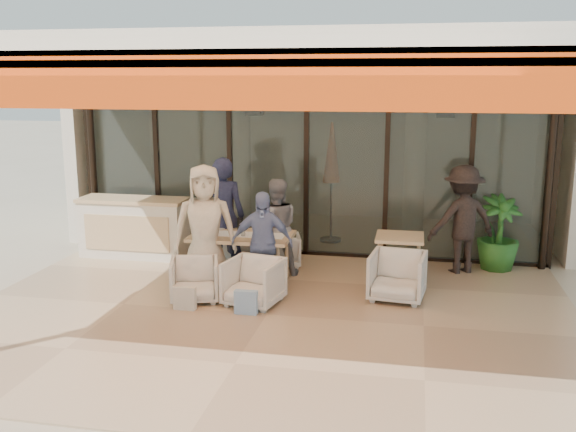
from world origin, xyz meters
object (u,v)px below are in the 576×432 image
(dining_table, at_px, (242,238))
(chair_far_right, at_px, (282,249))
(side_table, at_px, (400,243))
(diner_cream, at_px, (205,228))
(standing_woman, at_px, (462,220))
(diner_periwinkle, at_px, (262,243))
(side_chair, at_px, (397,274))
(host_counter, at_px, (134,227))
(chair_near_left, at_px, (195,278))
(diner_grey, at_px, (276,228))
(chair_near_right, at_px, (254,280))
(diner_navy, at_px, (223,215))
(chair_far_left, at_px, (233,245))
(potted_palm, at_px, (498,233))

(dining_table, bearing_deg, chair_far_right, 65.73)
(side_table, bearing_deg, chair_far_right, 163.59)
(diner_cream, xyz_separation_m, standing_woman, (3.68, 1.60, -0.06))
(chair_far_right, xyz_separation_m, diner_periwinkle, (0.00, -1.40, 0.45))
(side_chair, bearing_deg, standing_woman, 64.89)
(host_counter, distance_m, chair_near_left, 2.62)
(diner_grey, height_order, diner_periwinkle, diner_grey)
(chair_near_right, height_order, diner_grey, diner_grey)
(chair_far_right, bearing_deg, diner_navy, 15.71)
(diner_grey, bearing_deg, side_table, 157.60)
(host_counter, distance_m, side_chair, 4.70)
(dining_table, relative_size, diner_periwinkle, 1.00)
(diner_navy, bearing_deg, diner_grey, 173.23)
(diner_periwinkle, relative_size, side_chair, 1.98)
(dining_table, xyz_separation_m, chair_far_right, (0.43, 0.94, -0.39))
(chair_far_left, distance_m, standing_woman, 3.73)
(chair_far_left, xyz_separation_m, diner_grey, (0.84, -0.50, 0.44))
(diner_periwinkle, relative_size, side_table, 2.01)
(dining_table, bearing_deg, host_counter, 155.99)
(chair_far_left, relative_size, side_chair, 0.86)
(dining_table, height_order, chair_near_right, dining_table)
(potted_palm, bearing_deg, side_chair, -130.82)
(chair_far_left, xyz_separation_m, potted_palm, (4.27, 0.45, 0.29))
(chair_far_left, distance_m, diner_cream, 1.52)
(diner_navy, relative_size, side_table, 2.48)
(chair_far_right, xyz_separation_m, diner_navy, (-0.84, -0.50, 0.63))
(host_counter, height_order, diner_cream, diner_cream)
(chair_near_left, relative_size, diner_navy, 0.36)
(chair_far_right, relative_size, side_table, 0.79)
(chair_far_left, xyz_separation_m, diner_periwinkle, (0.84, -1.40, 0.42))
(diner_periwinkle, bearing_deg, diner_cream, 172.87)
(chair_near_right, xyz_separation_m, side_chair, (1.90, 0.59, 0.02))
(dining_table, bearing_deg, potted_palm, 19.95)
(diner_navy, height_order, diner_grey, diner_navy)
(diner_navy, height_order, side_table, diner_navy)
(chair_far_right, distance_m, diner_cream, 1.75)
(chair_far_right, bearing_deg, chair_near_left, 51.09)
(diner_navy, xyz_separation_m, side_chair, (2.74, -0.81, -0.55))
(diner_navy, bearing_deg, dining_table, 126.25)
(chair_near_left, relative_size, chair_near_right, 0.93)
(host_counter, distance_m, potted_palm, 6.05)
(chair_far_right, bearing_deg, standing_woman, 168.94)
(diner_cream, bearing_deg, chair_far_left, 71.88)
(diner_grey, bearing_deg, host_counter, -32.01)
(host_counter, distance_m, side_table, 4.54)
(chair_far_right, height_order, diner_cream, diner_cream)
(chair_far_right, distance_m, diner_navy, 1.16)
(chair_far_left, height_order, diner_cream, diner_cream)
(chair_far_left, bearing_deg, standing_woman, -163.70)
(diner_grey, xyz_separation_m, side_table, (1.90, -0.06, -0.13))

